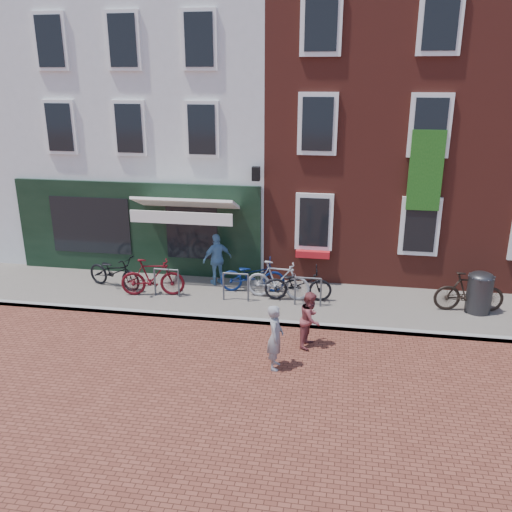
% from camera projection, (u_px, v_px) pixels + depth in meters
% --- Properties ---
extents(ground, '(80.00, 80.00, 0.00)m').
position_uv_depth(ground, '(284.00, 326.00, 13.69)').
color(ground, brown).
extents(sidewalk, '(24.00, 3.00, 0.10)m').
position_uv_depth(sidewalk, '(326.00, 304.00, 14.91)').
color(sidewalk, slate).
rests_on(sidewalk, ground).
extents(building_stucco, '(8.00, 8.00, 9.00)m').
position_uv_depth(building_stucco, '(173.00, 121.00, 19.59)').
color(building_stucco, silver).
rests_on(building_stucco, ground).
extents(building_brick_mid, '(6.00, 8.00, 10.00)m').
position_uv_depth(building_brick_mid, '(369.00, 109.00, 18.32)').
color(building_brick_mid, maroon).
rests_on(building_brick_mid, ground).
extents(litter_bin, '(0.65, 0.65, 1.20)m').
position_uv_depth(litter_bin, '(480.00, 290.00, 14.12)').
color(litter_bin, '#2E2D30').
rests_on(litter_bin, sidewalk).
extents(woman, '(0.37, 0.55, 1.47)m').
position_uv_depth(woman, '(275.00, 337.00, 11.54)').
color(woman, gray).
rests_on(woman, ground).
extents(boy, '(0.65, 0.76, 1.35)m').
position_uv_depth(boy, '(310.00, 319.00, 12.52)').
color(boy, brown).
rests_on(boy, ground).
extents(cafe_person, '(0.96, 0.86, 1.56)m').
position_uv_depth(cafe_person, '(217.00, 259.00, 16.00)').
color(cafe_person, '#6391B8').
rests_on(cafe_person, sidewalk).
extents(bicycle_0, '(1.98, 1.19, 0.98)m').
position_uv_depth(bicycle_0, '(114.00, 272.00, 15.80)').
color(bicycle_0, black).
rests_on(bicycle_0, sidewalk).
extents(bicycle_1, '(1.88, 0.83, 1.09)m').
position_uv_depth(bicycle_1, '(153.00, 277.00, 15.22)').
color(bicycle_1, '#4E0910').
rests_on(bicycle_1, sidewalk).
extents(bicycle_2, '(1.93, 0.88, 0.98)m').
position_uv_depth(bicycle_2, '(253.00, 275.00, 15.51)').
color(bicycle_2, '#0A1B50').
rests_on(bicycle_2, sidewalk).
extents(bicycle_3, '(1.85, 0.68, 1.09)m').
position_uv_depth(bicycle_3, '(278.00, 280.00, 15.00)').
color(bicycle_3, '#959597').
rests_on(bicycle_3, sidewalk).
extents(bicycle_4, '(1.92, 0.82, 0.98)m').
position_uv_depth(bicycle_4, '(298.00, 284.00, 14.90)').
color(bicycle_4, black).
rests_on(bicycle_4, sidewalk).
extents(bicycle_5, '(1.85, 0.65, 1.09)m').
position_uv_depth(bicycle_5, '(469.00, 292.00, 14.18)').
color(bicycle_5, black).
rests_on(bicycle_5, sidewalk).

